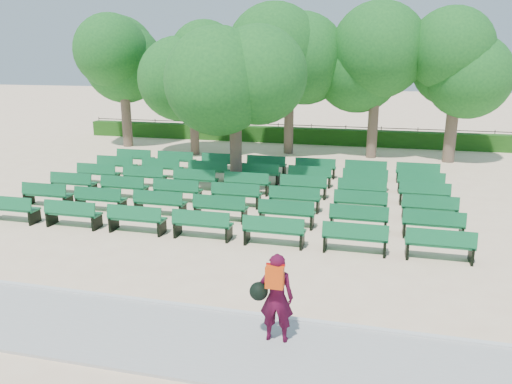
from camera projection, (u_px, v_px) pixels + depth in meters
ground at (220, 213)px, 16.40m from camera, size 120.00×120.00×0.00m
paving at (100, 328)px, 9.47m from camera, size 30.00×2.20×0.06m
curb at (129, 299)px, 10.54m from camera, size 30.00×0.12×0.10m
hedge at (293, 135)px, 29.37m from camera, size 26.00×0.70×0.90m
fence at (294, 142)px, 29.86m from camera, size 26.00×0.10×1.02m
tree_line at (280, 156)px, 25.75m from camera, size 21.80×6.80×7.04m
bench_array at (242, 197)px, 17.97m from camera, size 1.70×0.55×1.07m
tree_among at (235, 78)px, 18.32m from camera, size 4.66×4.66×6.34m
person at (275, 296)px, 8.81m from camera, size 0.79×0.48×1.67m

